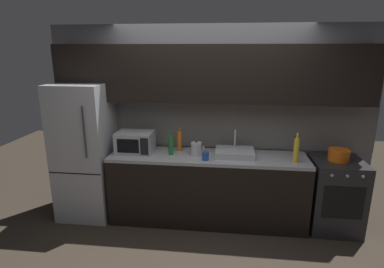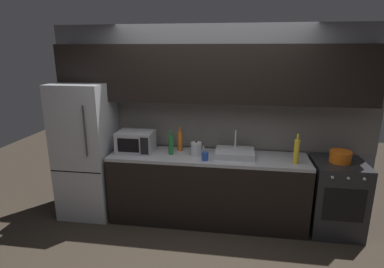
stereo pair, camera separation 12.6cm
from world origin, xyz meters
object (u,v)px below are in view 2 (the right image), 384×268
object	(u,v)px
refrigerator	(87,150)
wine_bottle_green	(171,145)
wine_bottle_orange	(180,141)
microwave	(136,142)
mug_blue	(205,156)
kettle	(196,149)
mug_teal	(199,147)
cooking_pot	(340,157)
wine_bottle_yellow	(297,151)
oven_range	(336,197)

from	to	relation	value
refrigerator	wine_bottle_green	world-z (taller)	refrigerator
refrigerator	wine_bottle_orange	bearing A→B (deg)	6.79
microwave	mug_blue	bearing A→B (deg)	-11.88
kettle	mug_teal	world-z (taller)	kettle
mug_teal	cooking_pot	world-z (taller)	cooking_pot
cooking_pot	wine_bottle_yellow	bearing A→B (deg)	-167.16
microwave	kettle	world-z (taller)	microwave
kettle	wine_bottle_orange	size ratio (longest dim) A/B	0.59
microwave	wine_bottle_yellow	bearing A→B (deg)	-3.98
wine_bottle_green	wine_bottle_orange	size ratio (longest dim) A/B	0.97
oven_range	wine_bottle_yellow	bearing A→B (deg)	-167.48
wine_bottle_green	mug_blue	distance (m)	0.48
oven_range	mug_blue	world-z (taller)	mug_blue
wine_bottle_yellow	mug_blue	bearing A→B (deg)	-176.97
refrigerator	cooking_pot	size ratio (longest dim) A/B	7.22
mug_teal	mug_blue	world-z (taller)	mug_blue
wine_bottle_green	wine_bottle_orange	distance (m)	0.19
kettle	mug_teal	bearing A→B (deg)	89.67
wine_bottle_yellow	microwave	bearing A→B (deg)	176.02
mug_teal	oven_range	bearing A→B (deg)	-6.99
oven_range	refrigerator	bearing A→B (deg)	179.98
kettle	wine_bottle_yellow	bearing A→B (deg)	-5.25
wine_bottle_yellow	wine_bottle_green	bearing A→B (deg)	176.21
microwave	mug_teal	size ratio (longest dim) A/B	5.14
refrigerator	wine_bottle_green	distance (m)	1.16
refrigerator	mug_teal	world-z (taller)	refrigerator
mug_teal	wine_bottle_green	bearing A→B (deg)	-144.65
kettle	cooking_pot	size ratio (longest dim) A/B	0.77
mug_teal	refrigerator	bearing A→B (deg)	-171.93
wine_bottle_orange	cooking_pot	size ratio (longest dim) A/B	1.32
oven_range	microwave	size ratio (longest dim) A/B	1.96
wine_bottle_yellow	mug_teal	bearing A→B (deg)	164.49
oven_range	wine_bottle_orange	distance (m)	2.05
wine_bottle_orange	mug_teal	size ratio (longest dim) A/B	3.64
cooking_pot	oven_range	bearing A→B (deg)	-10.59
microwave	kettle	distance (m)	0.80
kettle	mug_blue	world-z (taller)	kettle
oven_range	wine_bottle_green	world-z (taller)	wine_bottle_green
kettle	wine_bottle_green	bearing A→B (deg)	-178.38
cooking_pot	mug_teal	bearing A→B (deg)	173.03
wine_bottle_yellow	refrigerator	bearing A→B (deg)	177.43
mug_teal	kettle	bearing A→B (deg)	-90.33
refrigerator	oven_range	distance (m)	3.23
refrigerator	mug_teal	distance (m)	1.49
wine_bottle_yellow	wine_bottle_orange	xyz separation A→B (m)	(-1.43, 0.27, -0.02)
wine_bottle_yellow	mug_teal	size ratio (longest dim) A/B	3.99
wine_bottle_green	wine_bottle_yellow	bearing A→B (deg)	-3.79
cooking_pot	refrigerator	bearing A→B (deg)	-180.00
wine_bottle_orange	cooking_pot	world-z (taller)	wine_bottle_orange
microwave	cooking_pot	world-z (taller)	microwave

